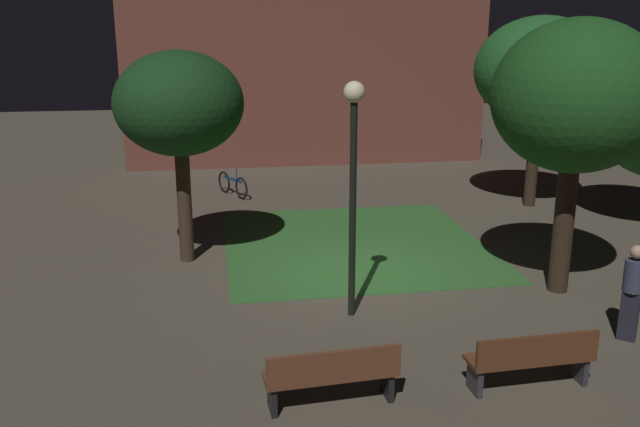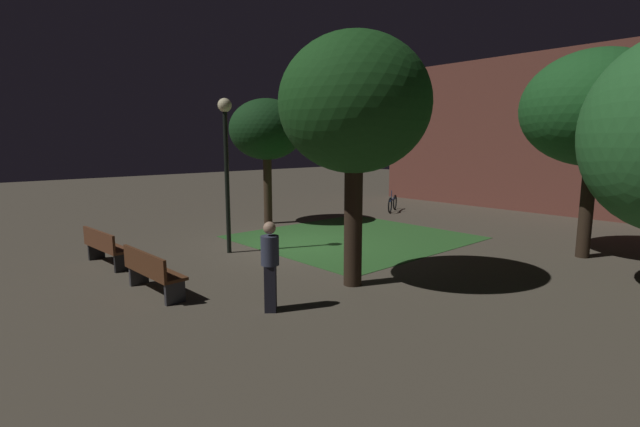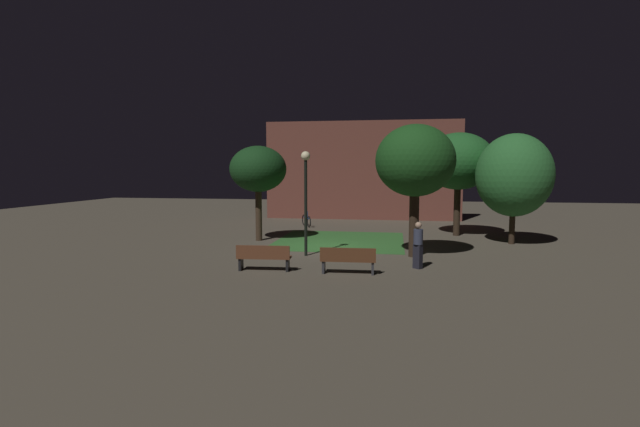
% 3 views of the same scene
% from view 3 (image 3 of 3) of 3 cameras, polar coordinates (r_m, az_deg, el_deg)
% --- Properties ---
extents(ground_plane, '(60.00, 60.00, 0.00)m').
position_cam_3_polar(ground_plane, '(19.93, 0.85, -4.26)').
color(ground_plane, '#4C4438').
extents(grass_lawn, '(5.96, 6.29, 0.01)m').
position_cam_3_polar(grass_lawn, '(21.80, 2.51, -3.40)').
color(grass_lawn, '#2D6028').
rests_on(grass_lawn, ground).
extents(bench_near_trees, '(1.83, 0.61, 0.88)m').
position_cam_3_polar(bench_near_trees, '(15.45, -7.03, -5.37)').
color(bench_near_trees, brown).
rests_on(bench_near_trees, ground).
extents(bench_corner, '(1.82, 0.55, 0.88)m').
position_cam_3_polar(bench_corner, '(14.92, 3.50, -5.74)').
color(bench_corner, '#512D19').
rests_on(bench_corner, ground).
extents(tree_lawn_side, '(2.67, 2.67, 4.49)m').
position_cam_3_polar(tree_lawn_side, '(21.80, -7.71, 5.44)').
color(tree_lawn_side, '#38281C').
rests_on(tree_lawn_side, ground).
extents(tree_back_left, '(3.55, 3.55, 5.23)m').
position_cam_3_polar(tree_back_left, '(24.26, 16.85, 6.21)').
color(tree_back_left, '#2D2116').
rests_on(tree_back_left, ground).
extents(tree_back_right, '(3.03, 3.03, 5.10)m').
position_cam_3_polar(tree_back_right, '(17.95, 11.77, 6.37)').
color(tree_back_right, '#2D2116').
rests_on(tree_back_right, ground).
extents(tree_near_wall, '(3.34, 3.34, 4.99)m').
position_cam_3_polar(tree_near_wall, '(22.39, 23.03, 4.40)').
color(tree_near_wall, '#2D2116').
rests_on(tree_near_wall, ground).
extents(lamp_post_path_center, '(0.36, 0.36, 4.08)m').
position_cam_3_polar(lamp_post_path_center, '(17.79, -1.79, 3.68)').
color(lamp_post_path_center, black).
rests_on(lamp_post_path_center, ground).
extents(bicycle, '(0.84, 1.53, 0.93)m').
position_cam_3_polar(bicycle, '(27.20, -1.71, -0.88)').
color(bicycle, black).
rests_on(bicycle, ground).
extents(pedestrian, '(0.34, 0.33, 1.61)m').
position_cam_3_polar(pedestrian, '(16.00, 12.12, -3.73)').
color(pedestrian, black).
rests_on(pedestrian, ground).
extents(building_wall_backdrop, '(13.08, 0.80, 6.59)m').
position_cam_3_polar(building_wall_backdrop, '(31.09, 5.27, 5.36)').
color(building_wall_backdrop, brown).
rests_on(building_wall_backdrop, ground).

